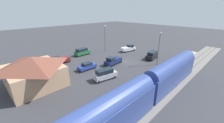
# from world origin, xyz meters

# --- Properties ---
(ground_plane) EXTENTS (200.00, 200.00, 0.00)m
(ground_plane) POSITION_xyz_m (0.00, 0.00, 0.00)
(ground_plane) COLOR #38383D
(railway_track) EXTENTS (4.80, 70.00, 0.30)m
(railway_track) POSITION_xyz_m (-14.00, 0.00, 0.09)
(railway_track) COLOR slate
(railway_track) RESTS_ON ground
(platform) EXTENTS (3.20, 46.00, 0.30)m
(platform) POSITION_xyz_m (-10.00, 0.00, 0.15)
(platform) COLOR #A8A399
(platform) RESTS_ON ground
(station_building) EXTENTS (10.38, 9.74, 5.70)m
(station_building) POSITION_xyz_m (4.00, 22.00, 2.95)
(station_building) COLOR tan
(station_building) RESTS_ON ground
(pedestrian_on_platform) EXTENTS (0.36, 0.36, 1.71)m
(pedestrian_on_platform) POSITION_xyz_m (-10.70, 0.14, 1.28)
(pedestrian_on_platform) COLOR #23284C
(pedestrian_on_platform) RESTS_ON platform
(pickup_white) EXTENTS (2.98, 5.68, 2.14)m
(pickup_white) POSITION_xyz_m (6.08, -8.61, 1.03)
(pickup_white) COLOR white
(pickup_white) RESTS_ON ground
(pickup_navy) EXTENTS (2.52, 5.58, 2.14)m
(pickup_navy) POSITION_xyz_m (1.11, 3.99, 1.03)
(pickup_navy) COLOR navy
(pickup_navy) RESTS_ON ground
(suv_silver) EXTENTS (2.84, 5.18, 2.22)m
(suv_silver) POSITION_xyz_m (-3.52, 11.07, 1.15)
(suv_silver) COLOR silver
(suv_silver) RESTS_ON ground
(suv_green) EXTENTS (2.17, 4.98, 2.22)m
(suv_green) POSITION_xyz_m (13.62, 5.19, 1.15)
(suv_green) COLOR #236638
(suv_green) RESTS_ON ground
(pickup_maroon) EXTENTS (2.05, 5.43, 2.14)m
(pickup_maroon) POSITION_xyz_m (11.56, 13.77, 1.03)
(pickup_maroon) COLOR maroon
(pickup_maroon) RESTS_ON ground
(sedan_blue) EXTENTS (1.99, 4.56, 1.74)m
(sedan_blue) POSITION_xyz_m (3.23, 10.75, 0.88)
(sedan_blue) COLOR #283D9E
(sedan_blue) RESTS_ON ground
(suv_black) EXTENTS (2.61, 5.12, 2.22)m
(suv_black) POSITION_xyz_m (-3.86, -7.26, 1.15)
(suv_black) COLOR black
(suv_black) RESTS_ON ground
(light_pole_near_platform) EXTENTS (0.44, 0.44, 8.51)m
(light_pole_near_platform) POSITION_xyz_m (-7.20, -3.99, 5.29)
(light_pole_near_platform) COLOR #515156
(light_pole_near_platform) RESTS_ON ground
(light_pole_lot_center) EXTENTS (0.44, 0.44, 8.74)m
(light_pole_lot_center) POSITION_xyz_m (11.48, -2.63, 5.41)
(light_pole_lot_center) COLOR #515156
(light_pole_lot_center) RESTS_ON ground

